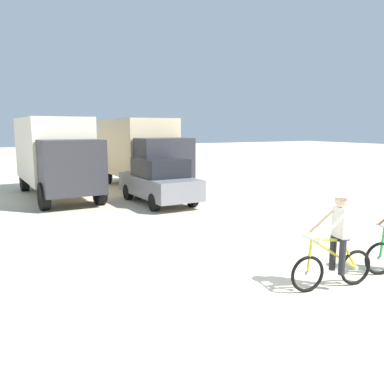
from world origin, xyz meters
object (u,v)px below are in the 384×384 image
sedan_parked (159,181)px  box_truck_cream_rv (55,153)px  cyclist_orange_shirt (336,244)px  box_truck_tan_camper (140,150)px

sedan_parked → box_truck_cream_rv: bearing=132.2°
box_truck_cream_rv → cyclist_orange_shirt: bearing=-77.9°
box_truck_cream_rv → box_truck_tan_camper: (4.01, 0.50, 0.00)m
box_truck_cream_rv → box_truck_tan_camper: bearing=7.1°
box_truck_tan_camper → cyclist_orange_shirt: bearing=-95.6°
box_truck_tan_camper → sedan_parked: size_ratio=1.59×
box_truck_cream_rv → sedan_parked: box_truck_cream_rv is taller
box_truck_cream_rv → box_truck_tan_camper: same height
sedan_parked → cyclist_orange_shirt: size_ratio=2.33×
sedan_parked → cyclist_orange_shirt: bearing=-93.1°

